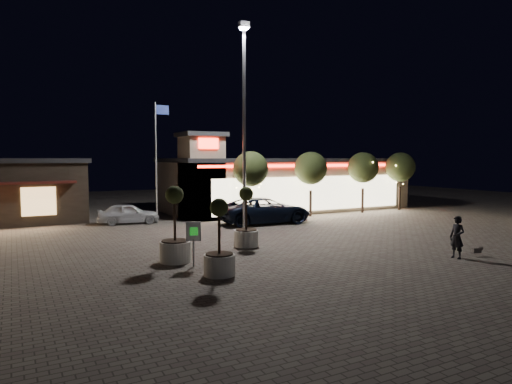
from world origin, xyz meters
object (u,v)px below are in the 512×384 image
valet_sign (194,235)px  pickup_truck (265,210)px  white_sedan (128,213)px  pedestrian (457,237)px  planter_mid (219,252)px  planter_left (175,239)px

valet_sign → pickup_truck: bearing=47.4°
white_sedan → pickup_truck: bearing=-108.1°
pickup_truck → valet_sign: (-8.37, -9.12, 0.40)m
pedestrian → planter_mid: 10.41m
pickup_truck → planter_mid: (-8.03, -10.89, 0.02)m
planter_mid → valet_sign: 1.84m
white_sedan → planter_mid: 15.05m
planter_left → valet_sign: (0.40, -1.11, 0.28)m
pedestrian → planter_mid: bearing=-103.9°
pickup_truck → planter_mid: planter_mid is taller
pickup_truck → planter_left: (-8.77, -8.01, 0.12)m
pedestrian → planter_left: bearing=-116.7°
white_sedan → planter_left: 12.20m
planter_left → planter_mid: 2.98m
white_sedan → pedestrian: bearing=-140.2°
pickup_truck → white_sedan: size_ratio=1.57×
white_sedan → pedestrian: size_ratio=2.15×
pickup_truck → pedestrian: bearing=-167.0°
white_sedan → valet_sign: valet_sign is taller
valet_sign → planter_left: bearing=109.9°
pedestrian → valet_sign: pedestrian is taller
white_sedan → planter_mid: (-0.05, -15.05, 0.21)m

